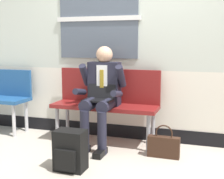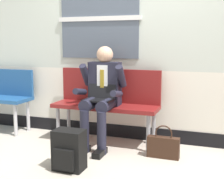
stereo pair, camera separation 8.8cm
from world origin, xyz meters
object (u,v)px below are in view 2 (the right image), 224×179
person_seated (101,93)px  handbag (163,146)px  backpack (69,150)px  bench_with_person (107,99)px

person_seated → handbag: bearing=-9.5°
backpack → handbag: backpack is taller
bench_with_person → person_seated: person_seated is taller
backpack → person_seated: bearing=87.0°
person_seated → handbag: (0.82, -0.14, -0.55)m
handbag → person_seated: bearing=170.5°
bench_with_person → handbag: (0.82, -0.34, -0.44)m
person_seated → backpack: (-0.04, -0.81, -0.47)m
backpack → handbag: 1.09m
person_seated → backpack: 0.94m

